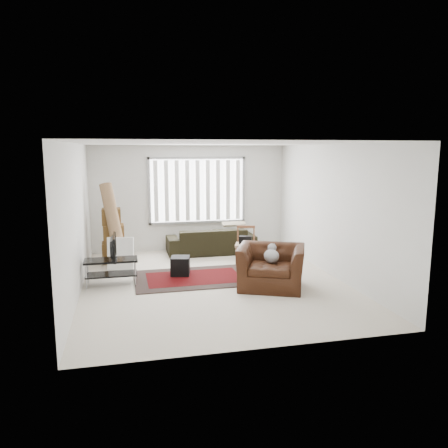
{
  "coord_description": "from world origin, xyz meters",
  "views": [
    {
      "loc": [
        -1.66,
        -8.13,
        2.58
      ],
      "look_at": [
        0.36,
        0.63,
        1.05
      ],
      "focal_mm": 35.0,
      "sensor_mm": 36.0,
      "label": 1
    }
  ],
  "objects_px": {
    "moving_boxes": "(113,237)",
    "armchair": "(271,264)",
    "tv_stand": "(111,266)",
    "sofa": "(211,237)",
    "side_chair": "(245,243)"
  },
  "relations": [
    {
      "from": "moving_boxes",
      "to": "sofa",
      "type": "relative_size",
      "value": 0.57
    },
    {
      "from": "sofa",
      "to": "tv_stand",
      "type": "bearing_deg",
      "value": 41.19
    },
    {
      "from": "tv_stand",
      "to": "side_chair",
      "type": "xyz_separation_m",
      "value": [
        2.99,
        1.04,
        0.1
      ]
    },
    {
      "from": "tv_stand",
      "to": "armchair",
      "type": "xyz_separation_m",
      "value": [
        2.96,
        -0.85,
        0.09
      ]
    },
    {
      "from": "tv_stand",
      "to": "armchair",
      "type": "relative_size",
      "value": 0.65
    },
    {
      "from": "tv_stand",
      "to": "armchair",
      "type": "bearing_deg",
      "value": -16.08
    },
    {
      "from": "side_chair",
      "to": "sofa",
      "type": "bearing_deg",
      "value": 137.87
    },
    {
      "from": "moving_boxes",
      "to": "armchair",
      "type": "relative_size",
      "value": 0.81
    },
    {
      "from": "tv_stand",
      "to": "moving_boxes",
      "type": "height_order",
      "value": "moving_boxes"
    },
    {
      "from": "tv_stand",
      "to": "side_chair",
      "type": "height_order",
      "value": "side_chair"
    },
    {
      "from": "moving_boxes",
      "to": "armchair",
      "type": "distance_m",
      "value": 3.94
    },
    {
      "from": "armchair",
      "to": "side_chair",
      "type": "bearing_deg",
      "value": 112.76
    },
    {
      "from": "sofa",
      "to": "armchair",
      "type": "height_order",
      "value": "armchair"
    },
    {
      "from": "armchair",
      "to": "sofa",
      "type": "bearing_deg",
      "value": 124.26
    },
    {
      "from": "sofa",
      "to": "armchair",
      "type": "relative_size",
      "value": 1.42
    }
  ]
}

